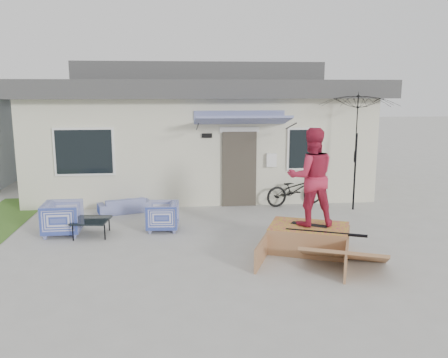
{
  "coord_description": "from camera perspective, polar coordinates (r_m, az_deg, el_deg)",
  "views": [
    {
      "loc": [
        -0.72,
        -8.25,
        3.26
      ],
      "look_at": [
        0.3,
        1.8,
        1.3
      ],
      "focal_mm": 37.39,
      "sensor_mm": 36.0,
      "label": 1
    }
  ],
  "objects": [
    {
      "name": "ground",
      "position": [
        8.9,
        -0.76,
        -10.5
      ],
      "size": [
        90.0,
        90.0,
        0.0
      ],
      "primitive_type": "plane",
      "color": "#A4A39D",
      "rests_on": "ground"
    },
    {
      "name": "house",
      "position": [
        16.31,
        -3.27,
        6.32
      ],
      "size": [
        10.8,
        8.49,
        4.1
      ],
      "color": "beige",
      "rests_on": "ground"
    },
    {
      "name": "loveseat",
      "position": [
        12.76,
        -12.09,
        -2.83
      ],
      "size": [
        1.43,
        0.79,
        0.54
      ],
      "primitive_type": "imported",
      "rotation": [
        0.0,
        0.0,
        3.44
      ],
      "color": "navy",
      "rests_on": "ground"
    },
    {
      "name": "armchair_left",
      "position": [
        11.18,
        -19.12,
        -4.37
      ],
      "size": [
        0.78,
        0.83,
        0.84
      ],
      "primitive_type": "imported",
      "rotation": [
        0.0,
        0.0,
        1.59
      ],
      "color": "navy",
      "rests_on": "ground"
    },
    {
      "name": "armchair_right",
      "position": [
        11.0,
        -7.56,
        -4.35
      ],
      "size": [
        0.72,
        0.76,
        0.74
      ],
      "primitive_type": "imported",
      "rotation": [
        0.0,
        0.0,
        -1.64
      ],
      "color": "navy",
      "rests_on": "ground"
    },
    {
      "name": "coffee_table",
      "position": [
        10.96,
        -15.88,
        -5.73
      ],
      "size": [
        0.86,
        0.86,
        0.38
      ],
      "primitive_type": "cube",
      "rotation": [
        0.0,
        0.0,
        -0.13
      ],
      "color": "black",
      "rests_on": "ground"
    },
    {
      "name": "bicycle",
      "position": [
        13.31,
        8.67,
        -0.87
      ],
      "size": [
        1.83,
        0.99,
        1.11
      ],
      "primitive_type": "imported",
      "rotation": [
        0.0,
        0.0,
        1.81
      ],
      "color": "black",
      "rests_on": "ground"
    },
    {
      "name": "patio_umbrella",
      "position": [
        13.0,
        15.87,
        3.88
      ],
      "size": [
        2.21,
        2.06,
        2.2
      ],
      "color": "black",
      "rests_on": "ground"
    },
    {
      "name": "skate_ramp",
      "position": [
        9.75,
        10.31,
        -7.13
      ],
      "size": [
        2.22,
        2.5,
        0.52
      ],
      "primitive_type": null,
      "rotation": [
        0.0,
        0.0,
        -0.39
      ],
      "color": "#90623F",
      "rests_on": "ground"
    },
    {
      "name": "skateboard",
      "position": [
        9.72,
        10.4,
        -5.45
      ],
      "size": [
        0.74,
        0.55,
        0.05
      ],
      "primitive_type": "cube",
      "rotation": [
        0.0,
        0.0,
        -0.56
      ],
      "color": "black",
      "rests_on": "skate_ramp"
    },
    {
      "name": "skater",
      "position": [
        9.49,
        10.61,
        0.41
      ],
      "size": [
        0.98,
        0.77,
        1.97
      ],
      "primitive_type": "imported",
      "rotation": [
        0.0,
        0.0,
        3.12
      ],
      "color": "#AF223E",
      "rests_on": "skateboard"
    }
  ]
}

